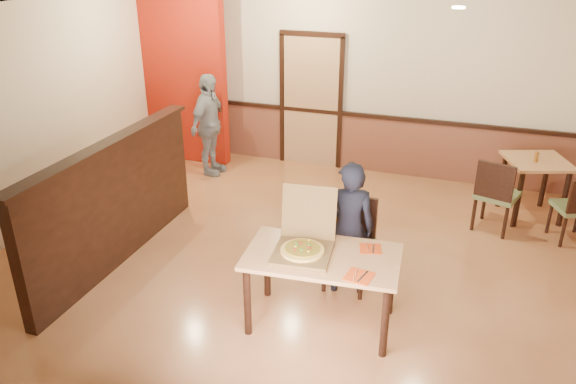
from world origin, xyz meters
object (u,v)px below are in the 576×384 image
diner_chair (351,239)px  main_table (322,265)px  passerby (209,125)px  side_chair_left (496,193)px  diner (349,229)px  pizza_box (304,245)px  side_table (535,173)px  condiment (536,157)px

diner_chair → main_table: bearing=-94.0°
main_table → passerby: 4.17m
side_chair_left → diner: 2.41m
diner → pizza_box: 0.72m
side_table → condiment: bearing=-112.5°
main_table → pizza_box: bearing=177.7°
diner_chair → side_table: bearing=53.7°
side_table → side_chair_left: bearing=-127.3°
pizza_box → main_table: bearing=-4.0°
diner_chair → diner: 0.25m
diner_chair → side_chair_left: diner_chair is taller
side_table → diner: size_ratio=0.66×
main_table → pizza_box: pizza_box is taller
diner → passerby: 3.78m
side_table → main_table: bearing=-122.4°
pizza_box → side_chair_left: bearing=49.7°
main_table → condiment: 3.69m
side_table → diner: diner is taller
main_table → side_table: 3.76m
diner → side_chair_left: bearing=-141.7°
side_chair_left → side_table: (0.47, 0.62, 0.10)m
side_table → condiment: condiment is taller
side_table → pizza_box: pizza_box is taller
diner_chair → side_table: diner_chair is taller
passerby → condiment: size_ratio=11.88×
main_table → passerby: bearing=126.1°
diner → passerby: (-2.82, 2.50, 0.07)m
side_chair_left → side_table: 0.78m
passerby → pizza_box: size_ratio=2.37×
side_chair_left → pizza_box: bearing=73.1°
passerby → condiment: bearing=-87.0°
diner → condiment: 3.10m
main_table → diner: bearing=76.7°
diner_chair → side_table: (1.92, 2.38, 0.10)m
main_table → diner_chair: bearing=78.5°
main_table → side_chair_left: side_chair_left is taller
diner_chair → side_chair_left: 2.28m
side_chair_left → condiment: size_ratio=7.22×
side_chair_left → side_table: size_ratio=1.01×
side_table → diner: 3.18m
diner_chair → diner: diner is taller
side_table → pizza_box: (-2.20, -3.19, 0.21)m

